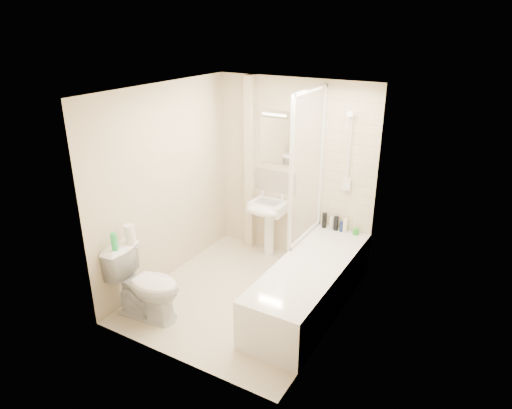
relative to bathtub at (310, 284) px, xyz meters
The scene contains 25 objects.
floor 0.83m from the bathtub, 165.07° to the right, with size 2.50×2.50×0.00m, color beige.
wall_back 1.58m from the bathtub, 125.54° to the left, with size 2.20×0.02×2.40m, color beige.
wall_left 2.07m from the bathtub, behind, with size 0.02×2.50×2.40m, color beige.
wall_right 1.00m from the bathtub, 29.74° to the right, with size 0.02×2.50×2.40m, color beige.
ceiling 2.25m from the bathtub, 165.07° to the right, with size 2.20×2.50×0.02m, color white.
tile_back 1.54m from the bathtub, 90.00° to the left, with size 0.70×0.01×1.75m, color beige.
tile_right 1.19m from the bathtub, ahead, with size 0.01×2.10×1.75m, color beige.
pipe_boxing 1.92m from the bathtub, 144.15° to the left, with size 0.12×0.12×2.40m, color beige.
splashback 1.63m from the bathtub, 134.03° to the left, with size 0.60×0.01×0.30m, color beige.
mirror 1.94m from the bathtub, 134.08° to the left, with size 0.46×0.01×0.60m, color white.
strip_light 2.19m from the bathtub, 134.73° to the left, with size 0.42×0.07×0.07m, color silver.
bathtub is the anchor object (origin of this frame).
shower_screen 1.35m from the bathtub, 120.33° to the left, with size 0.04×0.92×1.80m.
shower_fixture 1.60m from the bathtub, 90.10° to the left, with size 0.10×0.16×0.99m.
pedestal_sink 1.34m from the bathtub, 141.02° to the left, with size 0.47×0.45×0.90m.
bottle_black_a 1.05m from the bathtub, 104.16° to the left, with size 0.06×0.06×0.20m, color black.
bottle_white_a 1.03m from the bathtub, 98.60° to the left, with size 0.05×0.05×0.16m, color silver.
bottle_black_b 1.03m from the bathtub, 94.89° to the left, with size 0.06×0.06×0.18m, color black.
bottle_blue 1.01m from the bathtub, 90.27° to the left, with size 0.05×0.05×0.13m, color navy.
bottle_cream 1.02m from the bathtub, 87.79° to the left, with size 0.06×0.06×0.18m, color #F6E3BE.
bottle_green 1.02m from the bathtub, 79.34° to the left, with size 0.07×0.07×0.08m, color green.
toilet 1.81m from the bathtub, 144.46° to the right, with size 0.83×0.53×0.80m, color white.
toilet_roll_lower 2.05m from the bathtub, 150.72° to the right, with size 0.11×0.11×0.11m, color white.
toilet_roll_upper 2.08m from the bathtub, 150.06° to the right, with size 0.11×0.11×0.10m, color white.
green_bottle 2.18m from the bathtub, 145.83° to the right, with size 0.07×0.07×0.19m, color green.
Camera 1 is at (2.43, -3.91, 3.05)m, focal length 32.00 mm.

